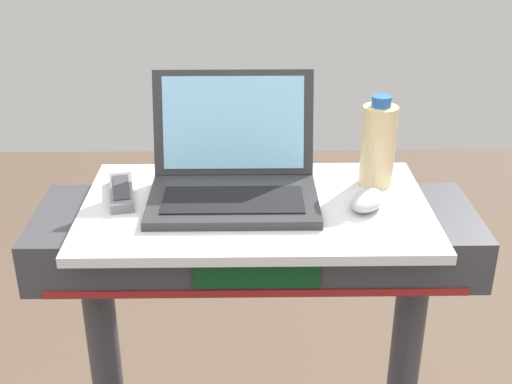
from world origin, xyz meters
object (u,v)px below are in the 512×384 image
at_px(laptop, 233,174).
at_px(water_bottle, 378,144).
at_px(computer_mouse, 367,200).
at_px(tv_remote, 121,192).

xyz_separation_m(laptop, water_bottle, (0.30, 0.05, 0.04)).
relative_size(computer_mouse, tv_remote, 0.60).
distance_m(laptop, water_bottle, 0.31).
distance_m(computer_mouse, water_bottle, 0.14).
distance_m(laptop, tv_remote, 0.23).
height_order(computer_mouse, water_bottle, water_bottle).
relative_size(computer_mouse, water_bottle, 0.51).
bearing_deg(computer_mouse, tv_remote, -158.07).
xyz_separation_m(computer_mouse, tv_remote, (-0.50, 0.06, -0.01)).
bearing_deg(computer_mouse, water_bottle, 101.15).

